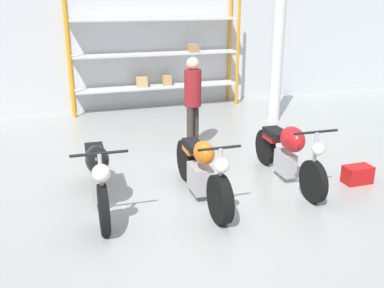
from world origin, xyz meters
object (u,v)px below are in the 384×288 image
object	(u,v)px
motorcycle_orange	(201,171)
motorcycle_red	(288,151)
motorcycle_black	(98,174)
toolbox	(357,174)
person_browsing	(193,96)
shelving_rack	(157,56)

from	to	relation	value
motorcycle_orange	motorcycle_red	distance (m)	1.51
motorcycle_black	toolbox	world-z (taller)	motorcycle_black
person_browsing	toolbox	distance (m)	3.19
shelving_rack	motorcycle_black	xyz separation A→B (m)	(-2.15, -5.30, -0.87)
shelving_rack	motorcycle_orange	distance (m)	5.58
motorcycle_black	toolbox	distance (m)	4.00
person_browsing	toolbox	xyz separation A→B (m)	(1.96, -2.35, -0.91)
shelving_rack	person_browsing	xyz separation A→B (m)	(-0.15, -3.37, -0.32)
shelving_rack	toolbox	xyz separation A→B (m)	(1.82, -5.72, -1.23)
motorcycle_black	motorcycle_orange	size ratio (longest dim) A/B	0.99
motorcycle_orange	person_browsing	world-z (taller)	person_browsing
person_browsing	toolbox	world-z (taller)	person_browsing
motorcycle_orange	person_browsing	distance (m)	2.25
shelving_rack	motorcycle_orange	bearing A→B (deg)	-97.39
motorcycle_black	person_browsing	size ratio (longest dim) A/B	1.19
shelving_rack	motorcycle_orange	world-z (taller)	shelving_rack
motorcycle_black	toolbox	xyz separation A→B (m)	(3.96, -0.41, -0.36)
motorcycle_orange	motorcycle_red	xyz separation A→B (m)	(1.50, 0.17, 0.07)
motorcycle_black	motorcycle_orange	distance (m)	1.45
toolbox	motorcycle_orange	bearing A→B (deg)	174.18
motorcycle_red	person_browsing	size ratio (longest dim) A/B	1.23
shelving_rack	motorcycle_red	xyz separation A→B (m)	(0.79, -5.29, -0.87)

